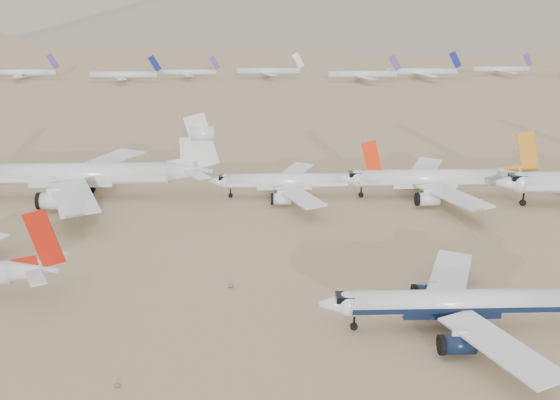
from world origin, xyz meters
name	(u,v)px	position (x,y,z in m)	size (l,w,h in m)	color
ground	(421,325)	(0.00, 0.00, 0.00)	(7000.00, 7000.00, 0.00)	#9B845A
main_airliner	(469,303)	(6.83, -1.13, 4.31)	(44.44, 43.40, 15.68)	silver
row2_gold_tail	(436,179)	(19.82, 65.31, 4.84)	(48.63, 47.56, 17.31)	silver
row2_orange_tail	(295,181)	(-16.33, 66.24, 4.18)	(41.75, 40.84, 14.89)	silver
row2_white_trijet	(91,174)	(-67.88, 67.36, 6.35)	(61.89, 60.49, 21.93)	silver
distant_storage_row	(331,72)	(19.17, 305.29, 4.48)	(580.63, 65.27, 14.93)	silver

